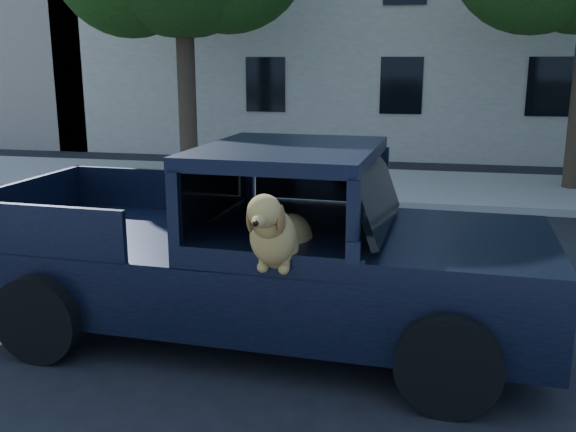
# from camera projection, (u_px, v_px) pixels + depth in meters

# --- Properties ---
(ground) EXTENTS (120.00, 120.00, 0.00)m
(ground) POSITION_uv_depth(u_px,v_px,m) (226.00, 366.00, 6.21)
(ground) COLOR black
(ground) RESTS_ON ground
(far_sidewalk) EXTENTS (60.00, 4.00, 0.15)m
(far_sidewalk) POSITION_uv_depth(u_px,v_px,m) (346.00, 185.00, 14.93)
(far_sidewalk) COLOR gray
(far_sidewalk) RESTS_ON ground
(lane_stripes) EXTENTS (21.60, 0.14, 0.01)m
(lane_stripes) POSITION_uv_depth(u_px,v_px,m) (435.00, 271.00, 9.02)
(lane_stripes) COLOR silver
(lane_stripes) RESTS_ON ground
(building_main) EXTENTS (26.00, 6.00, 9.00)m
(building_main) POSITION_uv_depth(u_px,v_px,m) (473.00, 8.00, 20.21)
(building_main) COLOR beige
(building_main) RESTS_ON ground
(pickup_truck) EXTENTS (5.84, 3.06, 2.05)m
(pickup_truck) POSITION_uv_depth(u_px,v_px,m) (255.00, 273.00, 6.76)
(pickup_truck) COLOR black
(pickup_truck) RESTS_ON ground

